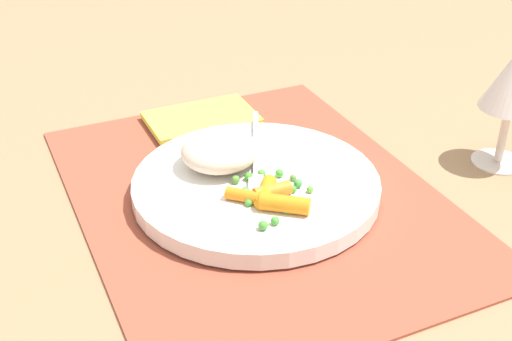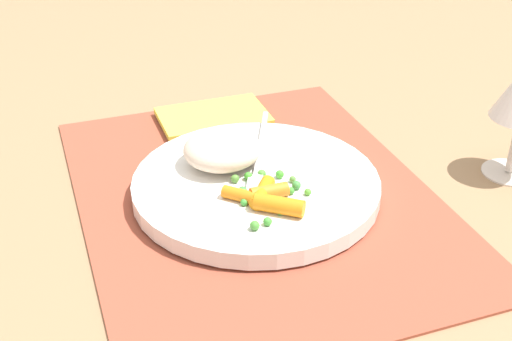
{
  "view_description": "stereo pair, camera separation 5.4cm",
  "coord_description": "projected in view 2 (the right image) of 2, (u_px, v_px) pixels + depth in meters",
  "views": [
    {
      "loc": [
        0.57,
        -0.26,
        0.41
      ],
      "look_at": [
        0.0,
        0.0,
        0.03
      ],
      "focal_mm": 47.94,
      "sensor_mm": 36.0,
      "label": 1
    },
    {
      "loc": [
        0.59,
        -0.21,
        0.41
      ],
      "look_at": [
        0.0,
        0.0,
        0.03
      ],
      "focal_mm": 47.94,
      "sensor_mm": 36.0,
      "label": 2
    }
  ],
  "objects": [
    {
      "name": "fork",
      "position": [
        258.0,
        161.0,
        0.76
      ],
      "size": [
        0.19,
        0.09,
        0.01
      ],
      "color": "silver",
      "rests_on": "plate"
    },
    {
      "name": "ground_plane",
      "position": [
        256.0,
        197.0,
        0.75
      ],
      "size": [
        2.4,
        2.4,
        0.0
      ],
      "primitive_type": "plane",
      "color": "#997551"
    },
    {
      "name": "rice_mound",
      "position": [
        222.0,
        149.0,
        0.75
      ],
      "size": [
        0.08,
        0.09,
        0.04
      ],
      "primitive_type": "ellipsoid",
      "color": "beige",
      "rests_on": "plate"
    },
    {
      "name": "carrot_portion",
      "position": [
        267.0,
        197.0,
        0.69
      ],
      "size": [
        0.07,
        0.07,
        0.02
      ],
      "color": "orange",
      "rests_on": "plate"
    },
    {
      "name": "pea_scatter",
      "position": [
        266.0,
        193.0,
        0.7
      ],
      "size": [
        0.1,
        0.08,
        0.01
      ],
      "color": "#598E3C",
      "rests_on": "plate"
    },
    {
      "name": "plate",
      "position": [
        256.0,
        186.0,
        0.74
      ],
      "size": [
        0.27,
        0.27,
        0.02
      ],
      "primitive_type": "cylinder",
      "color": "white",
      "rests_on": "placemat"
    },
    {
      "name": "napkin",
      "position": [
        213.0,
        116.0,
        0.9
      ],
      "size": [
        0.09,
        0.14,
        0.01
      ],
      "primitive_type": "cube",
      "rotation": [
        0.0,
        0.0,
        0.0
      ],
      "color": "#EAE54C",
      "rests_on": "placemat"
    },
    {
      "name": "placemat",
      "position": [
        256.0,
        195.0,
        0.75
      ],
      "size": [
        0.49,
        0.37,
        0.01
      ],
      "primitive_type": "cube",
      "color": "#9E4733",
      "rests_on": "ground_plane"
    }
  ]
}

